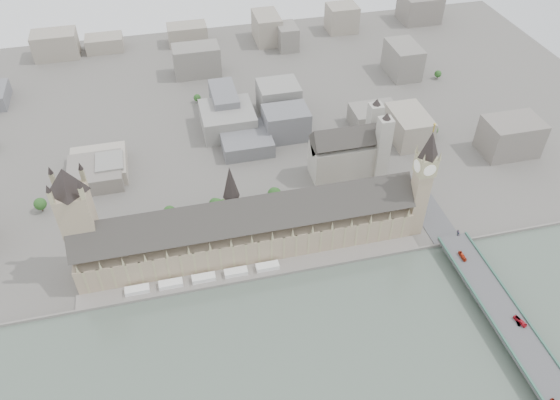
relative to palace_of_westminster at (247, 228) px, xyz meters
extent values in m
plane|color=#595651|center=(0.00, -19.70, -22.71)|extent=(900.00, 900.00, 0.00)
cube|color=slate|center=(0.00, -34.70, -21.21)|extent=(600.00, 1.50, 3.00)
cube|color=slate|center=(0.00, -27.20, -21.71)|extent=(270.00, 15.00, 2.00)
cube|color=white|center=(-90.00, -26.70, -18.71)|extent=(18.00, 7.00, 4.00)
cube|color=white|center=(-65.00, -26.70, -18.71)|extent=(18.00, 7.00, 4.00)
cube|color=white|center=(-40.00, -26.70, -18.71)|extent=(18.00, 7.00, 4.00)
cube|color=white|center=(-15.00, -26.70, -18.71)|extent=(18.00, 7.00, 4.00)
cube|color=white|center=(10.00, -26.70, -18.71)|extent=(18.00, 7.00, 4.00)
cube|color=tan|center=(0.00, 0.30, -10.21)|extent=(265.00, 40.00, 25.00)
cube|color=#322E2C|center=(0.00, 0.30, 12.37)|extent=(265.00, 40.73, 40.73)
cube|color=tan|center=(138.00, -11.70, 8.29)|extent=(12.00, 12.00, 62.00)
cube|color=tan|center=(138.00, -11.70, 47.29)|extent=(14.00, 14.00, 16.00)
cylinder|color=white|center=(145.20, -11.70, 47.29)|extent=(0.60, 10.00, 10.00)
cylinder|color=white|center=(130.80, -11.70, 47.29)|extent=(0.60, 10.00, 10.00)
cylinder|color=white|center=(138.00, -4.50, 47.29)|extent=(10.00, 0.60, 10.00)
cylinder|color=white|center=(138.00, -18.90, 47.29)|extent=(10.00, 0.60, 10.00)
cone|color=black|center=(138.00, -11.70, 66.29)|extent=(17.00, 17.00, 22.00)
cylinder|color=gold|center=(138.00, -11.70, 80.29)|extent=(1.00, 1.00, 6.00)
sphere|color=gold|center=(138.00, -11.70, 83.79)|extent=(2.00, 2.00, 2.00)
cone|color=tan|center=(144.50, -5.20, 59.29)|extent=(2.40, 2.40, 8.00)
cone|color=tan|center=(131.50, -5.20, 59.29)|extent=(2.40, 2.40, 8.00)
cone|color=tan|center=(144.50, -18.20, 59.29)|extent=(2.40, 2.40, 8.00)
cone|color=tan|center=(131.50, -18.20, 59.29)|extent=(2.40, 2.40, 8.00)
cube|color=tan|center=(-122.00, 6.30, 17.29)|extent=(23.00, 23.00, 80.00)
cone|color=black|center=(-122.00, 6.30, 67.29)|extent=(30.00, 30.00, 20.00)
cylinder|color=tan|center=(-10.00, 6.30, 20.29)|extent=(12.00, 12.00, 20.00)
cone|color=black|center=(-10.00, 6.30, 44.29)|extent=(13.00, 13.00, 28.00)
cube|color=#474749|center=(162.00, -107.20, -17.58)|extent=(25.00, 325.00, 10.25)
cube|color=gray|center=(105.00, 75.30, -5.71)|extent=(60.00, 28.00, 34.00)
cube|color=#322E2C|center=(105.00, 75.30, 16.29)|extent=(60.00, 28.28, 28.28)
cube|color=gray|center=(137.00, 87.30, 9.29)|extent=(12.00, 12.00, 64.00)
cube|color=gray|center=(137.00, 63.30, 9.29)|extent=(12.00, 12.00, 64.00)
imported|color=#B62E14|center=(158.35, -58.30, -11.09)|extent=(2.37, 9.80, 2.72)
imported|color=red|center=(167.97, -123.46, -11.02)|extent=(5.34, 10.56, 2.87)
imported|color=gray|center=(166.33, -124.40, -11.75)|extent=(2.28, 4.47, 1.40)
imported|color=gray|center=(167.72, -33.58, -11.70)|extent=(3.97, 5.65, 1.52)
camera|label=1|loc=(-46.94, -305.84, 301.79)|focal=35.00mm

